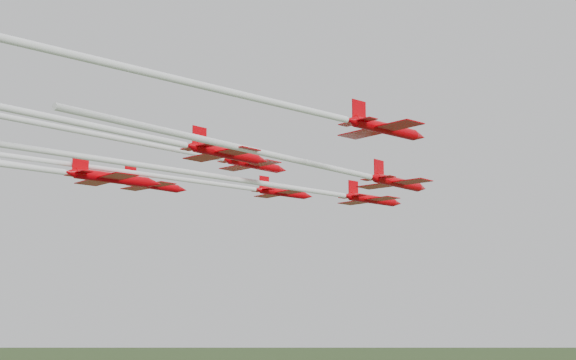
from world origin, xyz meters
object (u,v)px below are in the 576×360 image
at_px(jet_lead, 279,186).
at_px(jet_row2_left, 193,181).
at_px(jet_row4_left, 0,164).
at_px(jet_row3_mid, 180,150).
at_px(jet_row3_right, 317,112).
at_px(jet_row3_left, 45,169).
at_px(jet_row2_right, 336,169).
at_px(jet_row4_right, 127,133).

relative_size(jet_lead, jet_row2_left, 1.14).
distance_m(jet_lead, jet_row4_left, 31.95).
height_order(jet_lead, jet_row3_mid, jet_row3_mid).
xyz_separation_m(jet_lead, jet_row4_left, (-19.61, -25.22, -0.09)).
relative_size(jet_row3_mid, jet_row3_right, 1.11).
distance_m(jet_row3_left, jet_row3_right, 41.58).
height_order(jet_lead, jet_row2_right, jet_lead).
relative_size(jet_row3_right, jet_row4_left, 0.79).
relative_size(jet_lead, jet_row4_right, 1.25).
bearing_deg(jet_row2_right, jet_row2_left, -179.50).
xyz_separation_m(jet_row3_mid, jet_row3_right, (19.29, -7.93, 0.14)).
relative_size(jet_row2_left, jet_row4_left, 1.01).
xyz_separation_m(jet_row2_left, jet_row4_left, (-8.96, -22.77, -1.10)).
bearing_deg(jet_row4_left, jet_row2_left, 91.27).
xyz_separation_m(jet_lead, jet_row4_right, (0.64, -31.07, -0.11)).
relative_size(jet_row3_left, jet_row3_right, 1.46).
xyz_separation_m(jet_row2_left, jet_row2_right, (21.47, -6.00, -1.26)).
bearing_deg(jet_row2_left, jet_row3_right, -15.65).
bearing_deg(jet_row3_left, jet_row4_right, -18.86).
relative_size(jet_lead, jet_row3_left, 1.00).
xyz_separation_m(jet_row2_left, jet_row3_left, (-14.63, -9.90, 0.96)).
xyz_separation_m(jet_row4_left, jet_row4_right, (20.25, -5.85, -0.02)).
bearing_deg(jet_row4_right, jet_row3_left, 161.09).
distance_m(jet_lead, jet_row3_left, 28.21).
distance_m(jet_row3_left, jet_row4_right, 32.05).
distance_m(jet_row2_left, jet_row3_left, 17.69).
bearing_deg(jet_row3_right, jet_row4_right, -128.04).
distance_m(jet_row2_left, jet_row3_mid, 14.15).
relative_size(jet_row2_right, jet_row4_left, 0.95).
height_order(jet_row3_mid, jet_row4_right, jet_row3_mid).
relative_size(jet_row2_left, jet_row3_right, 1.28).
bearing_deg(jet_lead, jet_row4_right, -66.86).
xyz_separation_m(jet_row3_mid, jet_row4_right, (5.04, -15.95, -1.97)).
xyz_separation_m(jet_row2_right, jet_row3_mid, (-15.22, -6.67, 2.11)).
height_order(jet_row2_left, jet_row3_left, jet_row3_left).
height_order(jet_row2_left, jet_row4_right, jet_row2_left).
distance_m(jet_row3_mid, jet_row4_right, 16.85).
xyz_separation_m(jet_row2_left, jet_row4_right, (11.29, -28.62, -1.12)).
relative_size(jet_row3_left, jet_row3_mid, 1.31).
height_order(jet_row2_left, jet_row2_right, jet_row2_left).
bearing_deg(jet_row3_mid, jet_row2_left, 134.19).
bearing_deg(jet_row3_right, jet_row2_left, 163.72).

